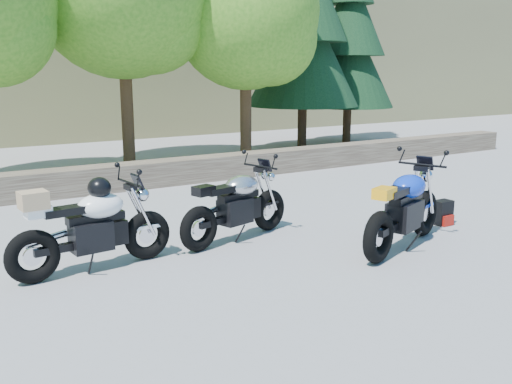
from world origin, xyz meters
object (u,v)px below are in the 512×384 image
silver_bike (237,206)px  blue_bike (404,210)px  white_bike (91,226)px  backpack (443,213)px

silver_bike → blue_bike: size_ratio=0.95×
silver_bike → blue_bike: blue_bike is taller
white_bike → backpack: size_ratio=5.34×
blue_bike → backpack: bearing=-0.3°
blue_bike → white_bike: bearing=140.2°
silver_bike → backpack: size_ratio=5.17×
silver_bike → backpack: bearing=-32.6°
backpack → silver_bike: bearing=162.0°
blue_bike → backpack: blue_bike is taller
white_bike → blue_bike: white_bike is taller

